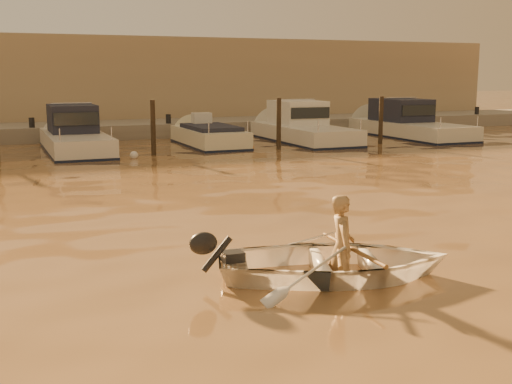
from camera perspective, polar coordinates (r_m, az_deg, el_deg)
name	(u,v)px	position (r m, az deg, el deg)	size (l,w,h in m)	color
ground_plane	(357,248)	(11.08, 8.99, -4.93)	(160.00, 160.00, 0.00)	brown
dinghy	(335,262)	(9.42, 7.02, -6.19)	(2.41, 3.37, 0.70)	white
person	(342,246)	(9.38, 7.66, -4.82)	(0.55, 0.36, 1.52)	#98754C
outboard_motor	(232,261)	(9.24, -2.19, -6.12)	(0.90, 0.40, 0.70)	black
oar_port	(352,249)	(9.42, 8.55, -5.02)	(0.06, 0.06, 2.10)	brown
oar_starboard	(339,249)	(9.38, 7.35, -5.06)	(0.06, 0.06, 2.10)	brown
moored_boat_2	(75,135)	(25.36, -15.78, 4.88)	(2.12, 7.17, 1.75)	silver
moored_boat_3	(209,140)	(26.55, -4.19, 4.61)	(1.95, 5.67, 0.95)	beige
moored_boat_4	(304,127)	(28.18, 4.27, 5.77)	(2.39, 7.31, 1.75)	silver
moored_boat_5	(409,124)	(31.05, 13.48, 5.94)	(2.41, 8.02, 1.75)	beige
piling_2	(153,130)	(23.61, -9.13, 5.43)	(0.18, 0.18, 2.20)	#2D2319
piling_3	(279,126)	(25.23, 2.04, 5.87)	(0.18, 0.18, 2.20)	#2D2319
piling_4	(381,123)	(27.51, 11.04, 6.06)	(0.18, 0.18, 2.20)	#2D2319
fender_c	(134,155)	(22.91, -10.79, 3.21)	(0.30, 0.30, 0.30)	silver
fender_d	(250,148)	(24.83, -0.51, 3.95)	(0.30, 0.30, 0.30)	#C76717
fender_e	(341,146)	(25.70, 7.52, 4.08)	(0.30, 0.30, 0.30)	silver
quay	(120,133)	(31.22, -12.04, 5.15)	(52.00, 4.00, 1.00)	gray
waterfront_building	(99,83)	(36.53, -13.78, 9.35)	(46.00, 7.00, 4.80)	#9E8466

